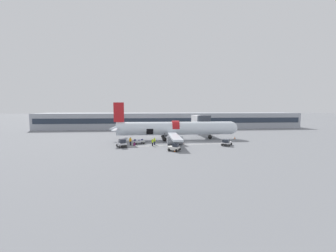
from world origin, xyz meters
The scene contains 16 objects.
ground_plane centered at (0.00, 0.00, 0.00)m, with size 500.00×500.00×0.00m, color slate.
apron_marking_line centered at (-2.78, -2.94, 0.00)m, with size 21.25×2.10×0.01m.
terminal_strip centered at (0.00, 37.14, 3.09)m, with size 105.21×14.12×6.18m.
jet_bridge_stub centered at (6.06, 11.69, 4.63)m, with size 3.44×12.07×6.26m.
airplane centered at (-2.73, 4.93, 2.86)m, with size 34.06×29.15×9.75m.
baggage_tug_lead centered at (-4.27, -9.38, 0.66)m, with size 2.64×2.32×1.62m.
baggage_tug_mid centered at (8.00, -4.67, 0.61)m, with size 2.94×3.25×1.39m.
baggage_tug_rear centered at (-15.03, -4.39, 0.75)m, with size 2.57×3.35×1.76m.
baggage_cart_loading centered at (-11.49, -0.74, 0.51)m, with size 3.54×2.32×1.12m.
ground_crew_loader_a centered at (-8.42, -3.69, 0.88)m, with size 0.40×0.58×1.68m.
ground_crew_loader_b centered at (-7.95, -2.46, 0.90)m, with size 0.55×0.55×1.72m.
ground_crew_driver centered at (-13.37, -2.27, 0.96)m, with size 0.58×0.58×1.83m.
suitcase_on_tarmac_upright centered at (-12.46, -2.93, 0.36)m, with size 0.44×0.38×0.83m.
safety_cone_nose centered at (13.93, 4.63, 0.30)m, with size 0.49×0.49×0.64m.
safety_cone_engine_left centered at (-4.17, -9.90, 0.36)m, with size 0.64×0.64×0.76m.
safety_cone_wingtip centered at (-1.42, -1.77, 0.32)m, with size 0.54×0.54×0.69m.
Camera 1 is at (-9.06, -48.59, 8.48)m, focal length 22.00 mm.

